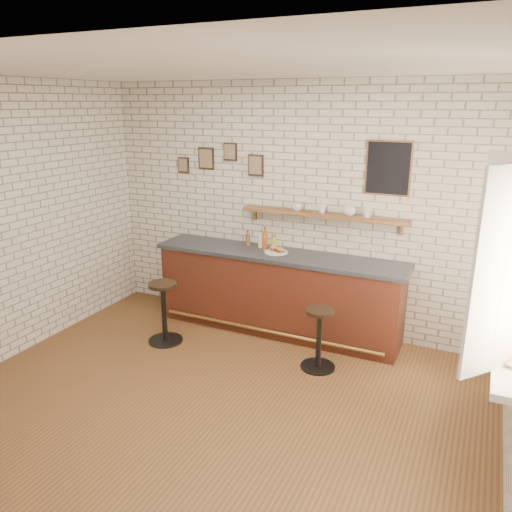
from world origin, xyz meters
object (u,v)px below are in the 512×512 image
at_px(bitters_bottle_brown, 248,240).
at_px(bitters_bottle_white, 261,241).
at_px(ciabatta_sandwich, 277,249).
at_px(shelf_cup_a, 297,207).
at_px(bitters_bottle_amber, 265,240).
at_px(book_lower, 504,356).
at_px(sandwich_plate, 276,252).
at_px(book_upper, 504,354).
at_px(bar_counter, 278,292).
at_px(shelf_cup_c, 349,211).
at_px(bar_stool_right, 319,337).
at_px(condiment_bottle_yellow, 275,243).
at_px(shelf_cup_b, 322,209).
at_px(bar_stool_left, 164,310).
at_px(shelf_cup_d, 368,213).

distance_m(bitters_bottle_brown, bitters_bottle_white, 0.18).
xyz_separation_m(ciabatta_sandwich, shelf_cup_a, (0.17, 0.20, 0.49)).
relative_size(bitters_bottle_amber, book_lower, 1.15).
xyz_separation_m(bitters_bottle_white, shelf_cup_a, (0.44, 0.08, 0.45)).
bearing_deg(sandwich_plate, bitters_bottle_brown, 165.01).
distance_m(bitters_bottle_white, book_upper, 3.20).
height_order(bar_counter, bitters_bottle_amber, bitters_bottle_amber).
xyz_separation_m(bitters_bottle_amber, shelf_cup_c, (1.02, 0.08, 0.44)).
height_order(bar_counter, bar_stool_right, bar_counter).
bearing_deg(bitters_bottle_white, bar_counter, -22.81).
height_order(sandwich_plate, condiment_bottle_yellow, condiment_bottle_yellow).
height_order(bitters_bottle_brown, bitters_bottle_white, bitters_bottle_white).
bearing_deg(bar_counter, book_lower, -31.74).
bearing_deg(bitters_bottle_white, bar_stool_right, -37.08).
height_order(shelf_cup_b, book_upper, shelf_cup_b).
distance_m(sandwich_plate, book_lower, 2.91).
relative_size(bar_stool_left, shelf_cup_b, 7.07).
height_order(bitters_bottle_amber, shelf_cup_b, shelf_cup_b).
xyz_separation_m(bitters_bottle_amber, bar_stool_right, (0.99, -0.79, -0.76)).
xyz_separation_m(bitters_bottle_brown, bar_stool_right, (1.22, -0.79, -0.73)).
bearing_deg(ciabatta_sandwich, bar_stool_left, -141.28).
relative_size(bitters_bottle_brown, shelf_cup_a, 1.65).
distance_m(shelf_cup_b, book_upper, 2.69).
relative_size(bar_counter, sandwich_plate, 11.07).
height_order(shelf_cup_d, book_upper, shelf_cup_d).
bearing_deg(condiment_bottle_yellow, shelf_cup_c, 5.15).
xyz_separation_m(bar_stool_right, shelf_cup_b, (-0.29, 0.87, 1.19)).
height_order(condiment_bottle_yellow, shelf_cup_a, shelf_cup_a).
xyz_separation_m(bar_counter, condiment_bottle_yellow, (-0.10, 0.12, 0.58)).
distance_m(bar_counter, bitters_bottle_white, 0.67).
xyz_separation_m(bar_counter, shelf_cup_c, (0.79, 0.20, 1.05)).
relative_size(ciabatta_sandwich, bitters_bottle_amber, 0.76).
xyz_separation_m(ciabatta_sandwich, shelf_cup_c, (0.80, 0.20, 0.50)).
xyz_separation_m(shelf_cup_c, book_lower, (1.66, -1.72, -0.61)).
bearing_deg(bitters_bottle_brown, sandwich_plate, -14.99).
bearing_deg(shelf_cup_a, shelf_cup_c, -43.10).
bearing_deg(ciabatta_sandwich, bitters_bottle_amber, 150.96).
bearing_deg(book_lower, book_upper, -89.42).
distance_m(bitters_bottle_brown, book_lower, 3.35).
bearing_deg(bar_stool_left, bar_counter, 38.22).
relative_size(ciabatta_sandwich, book_lower, 0.87).
bearing_deg(book_lower, bar_counter, 148.84).
xyz_separation_m(condiment_bottle_yellow, book_upper, (2.55, -1.64, -0.13)).
bearing_deg(ciabatta_sandwich, bar_counter, -11.23).
distance_m(ciabatta_sandwich, shelf_cup_d, 1.14).
height_order(bar_counter, shelf_cup_b, shelf_cup_b).
height_order(bitters_bottle_white, bar_stool_left, bitters_bottle_white).
distance_m(shelf_cup_d, book_upper, 2.33).
bearing_deg(book_upper, bar_counter, -169.58).
xyz_separation_m(bar_counter, bitters_bottle_brown, (-0.46, 0.12, 0.58)).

